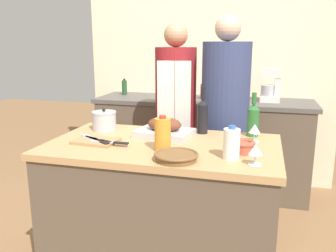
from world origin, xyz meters
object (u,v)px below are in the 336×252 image
mixing_bowl (243,146)px  condiment_bottle_tall (204,91)px  stock_pot (104,121)px  stand_mixer (271,88)px  condiment_bottle_short (124,87)px  knife_bread (98,140)px  juice_jug (163,135)px  person_cook_guest (225,115)px  wine_glass_right (255,150)px  knife_paring (111,142)px  milk_jug (232,144)px  knife_chef (95,139)px  roasting_pan (164,129)px  wine_glass_left (255,129)px  wine_bottle_green (253,119)px  wicker_basket (176,156)px  wine_bottle_dark (203,115)px  cutting_board (96,141)px  person_cook_aproned (176,114)px

mixing_bowl → condiment_bottle_tall: condiment_bottle_tall is taller
stock_pot → mixing_bowl: stock_pot is taller
stand_mixer → condiment_bottle_short: bearing=176.8°
mixing_bowl → knife_bread: 0.86m
juice_jug → person_cook_guest: 0.91m
juice_jug → wine_glass_right: (0.51, -0.11, -0.02)m
wine_glass_right → knife_paring: (-0.83, 0.13, -0.05)m
milk_jug → knife_chef: size_ratio=0.69×
roasting_pan → wine_glass_right: (0.58, -0.41, 0.03)m
wine_glass_left → condiment_bottle_short: (-1.39, 1.34, 0.05)m
wine_glass_right → knife_chef: bearing=170.4°
wine_bottle_green → condiment_bottle_short: 1.83m
wicker_basket → wine_bottle_dark: 0.60m
juice_jug → knife_bread: bearing=173.0°
person_cook_guest → cutting_board: bearing=-140.2°
mixing_bowl → roasting_pan: bearing=156.9°
wine_bottle_green → stand_mixer: stand_mixer is taller
roasting_pan → knife_bread: bearing=-144.2°
condiment_bottle_tall → wine_glass_right: bearing=-72.5°
juice_jug → wine_bottle_dark: size_ratio=0.65×
cutting_board → person_cook_aproned: (0.28, 0.87, 0.02)m
wine_bottle_dark → knife_chef: 0.72m
juice_jug → knife_chef: (-0.44, 0.05, -0.07)m
juice_jug → stand_mixer: (0.59, 1.59, 0.09)m
wicker_basket → condiment_bottle_short: size_ratio=1.37×
wicker_basket → wine_bottle_green: 0.71m
cutting_board → juice_jug: 0.45m
roasting_pan → condiment_bottle_short: 1.61m
knife_paring → condiment_bottle_tall: size_ratio=1.49×
wine_bottle_green → condiment_bottle_tall: 1.26m
wine_glass_left → knife_chef: 0.97m
knife_chef → knife_bread: same height
knife_chef → juice_jug: bearing=-7.0°
wine_glass_left → condiment_bottle_tall: size_ratio=0.67×
roasting_pan → wine_bottle_dark: wine_bottle_dark is taller
roasting_pan → condiment_bottle_tall: (0.04, 1.32, 0.08)m
cutting_board → mixing_bowl: size_ratio=1.96×
cutting_board → condiment_bottle_tall: condiment_bottle_tall is taller
milk_jug → wine_bottle_green: (0.09, 0.51, 0.03)m
cutting_board → stand_mixer: stand_mixer is taller
condiment_bottle_short → knife_paring: bearing=-70.9°
condiment_bottle_tall → person_cook_aproned: 0.70m
knife_chef → stock_pot: bearing=105.4°
wine_bottle_dark → roasting_pan: bearing=-145.5°
juice_jug → wine_glass_right: juice_jug is taller
knife_bread → condiment_bottle_tall: size_ratio=1.40×
wine_bottle_dark → person_cook_guest: person_cook_guest is taller
person_cook_guest → wine_glass_left: bearing=-76.1°
condiment_bottle_tall → person_cook_guest: 0.80m
wine_glass_left → knife_paring: (-0.82, -0.31, -0.06)m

